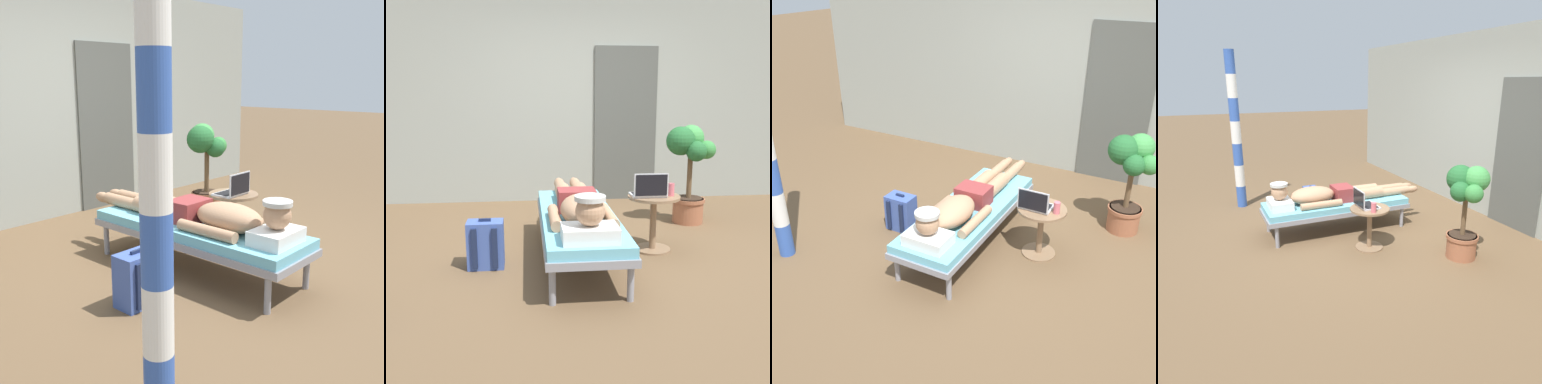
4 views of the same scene
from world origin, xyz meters
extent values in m
plane|color=brown|center=(0.00, 0.00, 0.00)|extent=(40.00, 40.00, 0.00)
cube|color=#999E93|center=(-0.20, 2.22, 1.35)|extent=(7.60, 0.20, 2.70)
cube|color=#545651|center=(0.71, 2.11, 1.02)|extent=(0.84, 0.03, 2.04)
cylinder|color=gray|center=(-0.47, 0.70, 0.14)|extent=(0.05, 0.05, 0.28)
cylinder|color=gray|center=(0.08, 0.70, 0.14)|extent=(0.05, 0.05, 0.28)
cylinder|color=gray|center=(-0.47, -1.08, 0.14)|extent=(0.05, 0.05, 0.28)
cylinder|color=gray|center=(0.08, -1.08, 0.14)|extent=(0.05, 0.05, 0.28)
cube|color=gray|center=(-0.20, -0.19, 0.31)|extent=(0.65, 1.98, 0.06)
cube|color=#6BB7CC|center=(-0.20, -0.19, 0.38)|extent=(0.63, 1.94, 0.08)
cube|color=white|center=(-0.20, -0.96, 0.47)|extent=(0.40, 0.28, 0.11)
sphere|color=tan|center=(-0.20, -0.96, 0.64)|extent=(0.21, 0.21, 0.21)
cylinder|color=silver|center=(-0.20, -0.96, 0.73)|extent=(0.22, 0.22, 0.03)
ellipsoid|color=tan|center=(-0.20, -0.52, 0.54)|extent=(0.35, 0.60, 0.23)
cylinder|color=tan|center=(-0.42, -0.47, 0.46)|extent=(0.09, 0.55, 0.09)
cylinder|color=tan|center=(0.02, -0.47, 0.46)|extent=(0.09, 0.55, 0.09)
cube|color=maroon|center=(-0.20, -0.09, 0.52)|extent=(0.33, 0.26, 0.19)
cylinder|color=tan|center=(-0.28, 0.25, 0.49)|extent=(0.15, 0.42, 0.15)
cylinder|color=tan|center=(-0.28, 0.68, 0.47)|extent=(0.11, 0.44, 0.11)
ellipsoid|color=tan|center=(-0.28, 0.97, 0.47)|extent=(0.09, 0.20, 0.10)
cylinder|color=tan|center=(-0.11, 0.25, 0.49)|extent=(0.15, 0.42, 0.15)
cylinder|color=tan|center=(-0.11, 0.68, 0.47)|extent=(0.11, 0.44, 0.11)
ellipsoid|color=tan|center=(-0.11, 0.97, 0.47)|extent=(0.09, 0.20, 0.10)
cylinder|color=#8C6B4C|center=(0.53, -0.03, 0.01)|extent=(0.34, 0.34, 0.02)
cylinder|color=#8C6B4C|center=(0.53, -0.03, 0.26)|extent=(0.06, 0.06, 0.48)
cylinder|color=#8C6B4C|center=(0.53, -0.03, 0.51)|extent=(0.48, 0.48, 0.02)
cube|color=silver|center=(0.47, -0.03, 0.53)|extent=(0.31, 0.22, 0.02)
cube|color=black|center=(0.47, -0.02, 0.54)|extent=(0.27, 0.15, 0.00)
cube|color=silver|center=(0.47, -0.15, 0.64)|extent=(0.31, 0.01, 0.21)
cube|color=black|center=(0.47, -0.16, 0.64)|extent=(0.29, 0.00, 0.19)
cylinder|color=#D86672|center=(0.68, -0.05, 0.58)|extent=(0.06, 0.06, 0.12)
cube|color=#3F59A5|center=(-0.99, -0.30, 0.20)|extent=(0.30, 0.20, 0.40)
cube|color=#3F59A5|center=(-0.99, -0.18, 0.13)|extent=(0.22, 0.04, 0.18)
cube|color=#192342|center=(-1.07, -0.41, 0.20)|extent=(0.04, 0.02, 0.34)
cube|color=#192342|center=(-0.90, -0.41, 0.20)|extent=(0.04, 0.02, 0.34)
cube|color=#192342|center=(-0.99, -0.30, 0.41)|extent=(0.10, 0.02, 0.02)
cylinder|color=#9E5B3D|center=(1.18, 0.85, 0.14)|extent=(0.34, 0.34, 0.28)
cylinder|color=#9E5B3D|center=(1.18, 0.85, 0.26)|extent=(0.37, 0.37, 0.04)
cylinder|color=#332319|center=(1.18, 0.85, 0.29)|extent=(0.31, 0.31, 0.01)
cylinder|color=brown|center=(1.18, 0.85, 0.53)|extent=(0.06, 0.06, 0.50)
sphere|color=#38843D|center=(1.34, 0.81, 0.83)|extent=(0.20, 0.20, 0.20)
sphere|color=#429347|center=(1.21, 0.95, 0.95)|extent=(0.29, 0.29, 0.29)
sphere|color=#23602D|center=(1.06, 0.85, 0.93)|extent=(0.32, 0.32, 0.32)
sphere|color=#23602D|center=(1.20, 0.74, 0.82)|extent=(0.22, 0.22, 0.22)
cylinder|color=#3359B2|center=(-1.72, -1.27, 0.17)|extent=(0.15, 0.15, 0.35)
cylinder|color=white|center=(-1.72, -1.27, 0.52)|extent=(0.15, 0.15, 0.35)
cylinder|color=#3359B2|center=(-1.72, -1.27, 0.87)|extent=(0.15, 0.15, 0.35)
camera|label=1|loc=(-3.14, -2.73, 1.62)|focal=44.89mm
camera|label=2|loc=(-0.63, -4.08, 1.45)|focal=43.45mm
camera|label=3|loc=(1.73, -3.81, 2.68)|focal=42.77mm
camera|label=4|loc=(4.26, -1.89, 2.00)|focal=34.29mm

